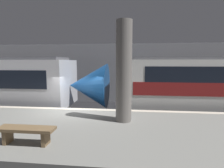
% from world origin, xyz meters
% --- Properties ---
extents(ground_plane, '(120.00, 120.00, 0.00)m').
position_xyz_m(ground_plane, '(0.00, 0.00, 0.00)').
color(ground_plane, black).
extents(platform, '(40.00, 4.43, 1.12)m').
position_xyz_m(platform, '(0.00, -2.21, 0.56)').
color(platform, slate).
rests_on(platform, ground).
extents(station_rear_barrier, '(50.00, 0.15, 4.70)m').
position_xyz_m(station_rear_barrier, '(0.00, 6.35, 2.35)').
color(station_rear_barrier, '#939399').
rests_on(station_rear_barrier, ground).
extents(support_pillar_near, '(0.57, 0.57, 3.57)m').
position_xyz_m(support_pillar_near, '(2.41, -1.50, 2.89)').
color(support_pillar_near, slate).
rests_on(support_pillar_near, platform).
extents(platform_bench, '(1.50, 0.40, 0.45)m').
position_xyz_m(platform_bench, '(-0.04, -3.61, 1.45)').
color(platform_bench, brown).
rests_on(platform_bench, platform).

